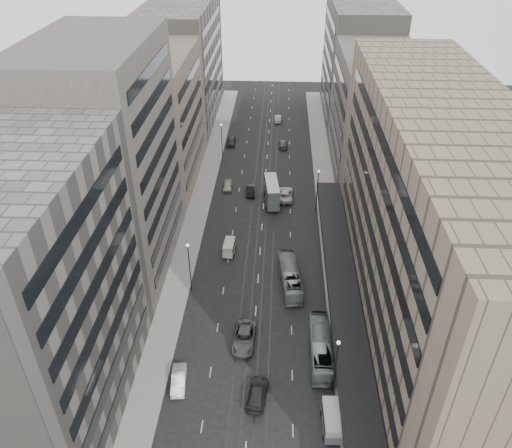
% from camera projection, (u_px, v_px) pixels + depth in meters
% --- Properties ---
extents(ground, '(220.00, 220.00, 0.00)m').
position_uv_depth(ground, '(253.00, 355.00, 63.31)').
color(ground, black).
rests_on(ground, ground).
extents(sidewalk_right, '(4.00, 125.00, 0.15)m').
position_uv_depth(sidewalk_right, '(327.00, 203.00, 93.91)').
color(sidewalk_right, gray).
rests_on(sidewalk_right, ground).
extents(sidewalk_left, '(4.00, 125.00, 0.15)m').
position_uv_depth(sidewalk_left, '(201.00, 200.00, 94.92)').
color(sidewalk_left, gray).
rests_on(sidewalk_left, ground).
extents(department_store, '(19.20, 60.00, 30.00)m').
position_uv_depth(department_store, '(431.00, 227.00, 60.75)').
color(department_store, '#746555').
rests_on(department_store, ground).
extents(building_right_mid, '(15.00, 28.00, 24.00)m').
position_uv_depth(building_right_mid, '(375.00, 115.00, 98.93)').
color(building_right_mid, '#4B4641').
rests_on(building_right_mid, ground).
extents(building_right_far, '(15.00, 32.00, 28.00)m').
position_uv_depth(building_right_far, '(358.00, 62.00, 122.73)').
color(building_right_far, slate).
rests_on(building_right_far, ground).
extents(building_left_a, '(15.00, 28.00, 30.00)m').
position_uv_depth(building_left_a, '(30.00, 305.00, 49.24)').
color(building_left_a, slate).
rests_on(building_left_a, ground).
extents(building_left_b, '(15.00, 26.00, 34.00)m').
position_uv_depth(building_left_b, '(108.00, 163.00, 70.55)').
color(building_left_b, '#4B4641').
rests_on(building_left_b, ground).
extents(building_left_c, '(15.00, 28.00, 25.00)m').
position_uv_depth(building_left_c, '(154.00, 120.00, 95.48)').
color(building_left_c, '#6D6355').
rests_on(building_left_c, ground).
extents(building_left_d, '(15.00, 38.00, 28.00)m').
position_uv_depth(building_left_d, '(183.00, 63.00, 122.05)').
color(building_left_d, slate).
rests_on(building_left_d, ground).
extents(lamp_right_near, '(0.44, 0.44, 8.32)m').
position_uv_depth(lamp_right_near, '(336.00, 361.00, 55.86)').
color(lamp_right_near, '#262628').
rests_on(lamp_right_near, ground).
extents(lamp_right_far, '(0.44, 0.44, 8.32)m').
position_uv_depth(lamp_right_far, '(318.00, 186.00, 89.08)').
color(lamp_right_far, '#262628').
rests_on(lamp_right_far, ground).
extents(lamp_left_near, '(0.44, 0.44, 8.32)m').
position_uv_depth(lamp_left_near, '(189.00, 262.00, 70.79)').
color(lamp_left_near, '#262628').
rests_on(lamp_left_near, ground).
extents(lamp_left_far, '(0.44, 0.44, 8.32)m').
position_uv_depth(lamp_left_far, '(222.00, 138.00, 106.51)').
color(lamp_left_far, '#262628').
rests_on(lamp_left_far, ground).
extents(bus_near, '(2.59, 10.81, 3.01)m').
position_uv_depth(bus_near, '(320.00, 347.00, 62.40)').
color(bus_near, gray).
rests_on(bus_near, ground).
extents(bus_far, '(3.77, 10.92, 2.98)m').
position_uv_depth(bus_far, '(290.00, 277.00, 73.83)').
color(bus_far, '#929D93').
rests_on(bus_far, ground).
extents(double_decker, '(3.22, 8.14, 4.34)m').
position_uv_depth(double_decker, '(272.00, 192.00, 93.01)').
color(double_decker, slate).
rests_on(double_decker, ground).
extents(vw_microbus, '(2.23, 4.67, 2.49)m').
position_uv_depth(vw_microbus, '(332.00, 420.00, 53.93)').
color(vw_microbus, slate).
rests_on(vw_microbus, ground).
extents(panel_van, '(1.94, 3.66, 2.25)m').
position_uv_depth(panel_van, '(229.00, 247.00, 80.37)').
color(panel_van, silver).
rests_on(panel_van, ground).
extents(sedan_1, '(2.10, 4.84, 1.55)m').
position_uv_depth(sedan_1, '(179.00, 380.00, 59.10)').
color(sedan_1, white).
rests_on(sedan_1, ground).
extents(sedan_2, '(3.12, 6.32, 1.72)m').
position_uv_depth(sedan_2, '(244.00, 338.00, 64.57)').
color(sedan_2, '#555557').
rests_on(sedan_2, ground).
extents(sedan_3, '(2.77, 5.58, 1.56)m').
position_uv_depth(sedan_3, '(257.00, 393.00, 57.51)').
color(sedan_3, '#232325').
rests_on(sedan_3, ground).
extents(sedan_4, '(1.89, 4.32, 1.45)m').
position_uv_depth(sedan_4, '(228.00, 186.00, 98.27)').
color(sedan_4, '#AFA891').
rests_on(sedan_4, ground).
extents(sedan_5, '(1.88, 4.47, 1.43)m').
position_uv_depth(sedan_5, '(250.00, 191.00, 96.61)').
color(sedan_5, black).
rests_on(sedan_5, ground).
extents(sedan_6, '(3.00, 6.26, 1.72)m').
position_uv_depth(sedan_6, '(285.00, 194.00, 95.17)').
color(sedan_6, silver).
rests_on(sedan_6, ground).
extents(sedan_7, '(2.13, 4.91, 1.41)m').
position_uv_depth(sedan_7, '(283.00, 144.00, 114.51)').
color(sedan_7, '#535355').
rests_on(sedan_7, ground).
extents(sedan_8, '(2.00, 4.88, 1.66)m').
position_uv_depth(sedan_8, '(231.00, 141.00, 115.59)').
color(sedan_8, '#2A2A2D').
rests_on(sedan_8, ground).
extents(sedan_9, '(1.60, 4.54, 1.49)m').
position_uv_depth(sedan_9, '(278.00, 119.00, 127.20)').
color(sedan_9, '#B1A592').
rests_on(sedan_9, ground).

